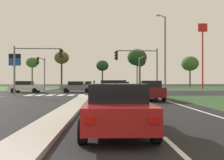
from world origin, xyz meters
TOP-DOWN VIEW (x-y plane):
  - ground_plane at (0.00, 30.00)m, footprint 200.00×200.00m
  - grass_verge_far_right at (25.50, 54.50)m, footprint 35.00×35.00m
  - median_island_near at (0.00, 11.00)m, footprint 1.20×22.00m
  - median_island_far at (0.00, 55.00)m, footprint 1.20×36.00m
  - lane_dash_near at (3.50, 3.03)m, footprint 0.14×2.00m
  - lane_dash_second at (3.50, 9.03)m, footprint 0.14×2.00m
  - lane_dash_third at (3.50, 15.03)m, footprint 0.14×2.00m
  - lane_dash_fourth at (3.50, 21.03)m, footprint 0.14×2.00m
  - lane_dash_fifth at (3.50, 27.03)m, footprint 0.14×2.00m
  - edge_line_right at (6.85, 12.00)m, footprint 0.14×24.00m
  - stop_bar_near at (3.80, 23.00)m, footprint 6.40×0.50m
  - crosswalk_bar_near at (-6.40, 24.80)m, footprint 0.70×2.80m
  - crosswalk_bar_second at (-5.25, 24.80)m, footprint 0.70×2.80m
  - crosswalk_bar_third at (-4.10, 24.80)m, footprint 0.70×2.80m
  - crosswalk_bar_fourth at (-2.95, 24.80)m, footprint 0.70×2.80m
  - crosswalk_bar_fifth at (-1.80, 24.80)m, footprint 0.70×2.80m
  - crosswalk_bar_sixth at (-0.65, 24.80)m, footprint 0.70×2.80m
  - car_grey_near at (-1.88, 31.42)m, footprint 4.53×1.98m
  - car_navy_second at (-2.26, 63.18)m, footprint 2.09×4.24m
  - car_red_third at (2.23, 4.71)m, footprint 2.02×4.41m
  - car_teal_fourth at (2.45, 13.49)m, footprint 2.01×4.54m
  - car_maroon_fifth at (5.59, 17.18)m, footprint 1.95×4.54m
  - car_black_sixth at (4.20, 31.52)m, footprint 4.43×2.08m
  - car_white_seventh at (-8.85, 31.16)m, footprint 4.42×2.01m
  - traffic_signal_far_left at (-7.60, 34.98)m, footprint 0.32×4.38m
  - traffic_signal_far_right at (7.60, 34.79)m, footprint 0.32×4.91m
  - traffic_signal_near_right at (5.81, 23.40)m, footprint 4.73×0.32m
  - traffic_signal_near_left at (-5.63, 23.40)m, footprint 5.24×0.32m
  - street_lamp_second at (8.57, 24.06)m, footprint 1.42×1.49m
  - pedestrian_at_median at (0.15, 40.56)m, footprint 0.34×0.34m
  - fastfood_pole_sign at (21.42, 44.88)m, footprint 1.80×0.40m
  - fuel_price_totem at (-11.83, 35.28)m, footprint 1.80×0.24m
  - treeline_near at (-18.01, 65.77)m, footprint 3.31×3.31m
  - treeline_second at (-9.29, 62.29)m, footprint 3.86×3.86m
  - treeline_third at (1.50, 65.43)m, footprint 3.46×3.46m
  - treeline_fourth at (11.29, 65.84)m, footprint 5.46×5.46m
  - treeline_fifth at (12.11, 66.01)m, footprint 3.26×3.26m
  - treeline_sixth at (26.28, 65.49)m, footprint 4.82×4.82m

SIDE VIEW (x-z plane):
  - ground_plane at x=0.00m, z-range 0.00..0.00m
  - grass_verge_far_right at x=25.50m, z-range 0.00..0.01m
  - lane_dash_near at x=3.50m, z-range 0.00..0.01m
  - lane_dash_second at x=3.50m, z-range 0.00..0.01m
  - lane_dash_third at x=3.50m, z-range 0.00..0.01m
  - lane_dash_fourth at x=3.50m, z-range 0.00..0.01m
  - lane_dash_fifth at x=3.50m, z-range 0.00..0.01m
  - edge_line_right at x=6.85m, z-range 0.00..0.01m
  - stop_bar_near at x=3.80m, z-range 0.00..0.01m
  - crosswalk_bar_near at x=-6.40m, z-range 0.00..0.01m
  - crosswalk_bar_second at x=-5.25m, z-range 0.00..0.01m
  - crosswalk_bar_third at x=-4.10m, z-range 0.00..0.01m
  - crosswalk_bar_fourth at x=-2.95m, z-range 0.00..0.01m
  - crosswalk_bar_fifth at x=-1.80m, z-range 0.00..0.01m
  - crosswalk_bar_sixth at x=-0.65m, z-range 0.00..0.01m
  - median_island_near at x=0.00m, z-range 0.00..0.14m
  - median_island_far at x=0.00m, z-range 0.00..0.14m
  - car_red_third at x=2.23m, z-range 0.02..1.50m
  - car_black_sixth at x=4.20m, z-range 0.02..1.51m
  - car_navy_second at x=-2.26m, z-range 0.02..1.55m
  - car_grey_near at x=-1.88m, z-range 0.02..1.56m
  - car_white_seventh at x=-8.85m, z-range 0.02..1.60m
  - car_maroon_fifth at x=5.59m, z-range 0.02..1.62m
  - car_teal_fourth at x=2.45m, z-range 0.02..1.63m
  - pedestrian_at_median at x=0.15m, z-range 0.32..2.01m
  - traffic_signal_near_right at x=5.81m, z-range 0.99..6.08m
  - traffic_signal_far_left at x=-7.60m, z-range 0.99..6.25m
  - traffic_signal_near_left at x=-5.63m, z-range 1.05..6.32m
  - traffic_signal_far_right at x=7.60m, z-range 1.04..6.44m
  - fuel_price_totem at x=-11.83m, z-range 1.33..7.11m
  - street_lamp_second at x=8.57m, z-range 0.50..9.25m
  - treeline_third at x=1.50m, z-range 2.16..9.56m
  - treeline_sixth at x=26.28m, z-range 2.23..10.85m
  - treeline_near at x=-18.01m, z-range 2.61..10.78m
  - treeline_fifth at x=12.11m, z-range 2.71..11.19m
  - treeline_second at x=-9.29m, z-range 2.97..12.43m
  - treeline_fourth at x=11.29m, z-range 2.97..13.61m
  - fastfood_pole_sign at x=21.42m, z-range 2.87..15.86m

